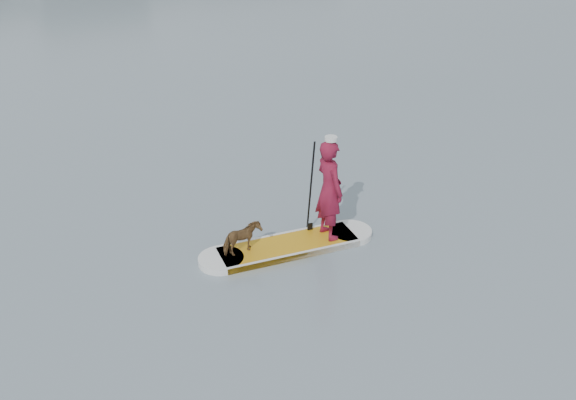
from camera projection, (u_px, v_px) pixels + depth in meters
ground at (77, 330)px, 9.55m from camera, size 140.00×140.00×0.00m
paddleboard at (288, 246)px, 11.52m from camera, size 3.24×1.35×0.12m
paddler at (329, 190)px, 11.31m from camera, size 0.52×0.73×1.87m
white_cap at (331, 139)px, 10.85m from camera, size 0.22×0.22×0.07m
dog at (242, 239)px, 11.08m from camera, size 0.69×0.34×0.57m
paddle at (311, 198)px, 11.59m from camera, size 0.10×0.30×2.00m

